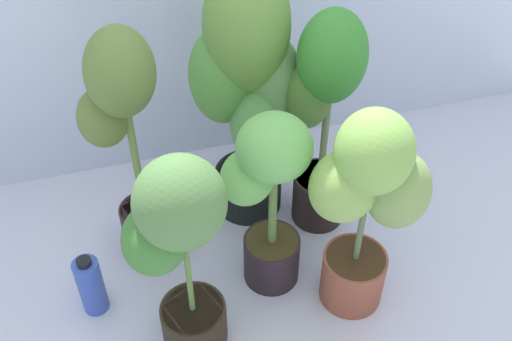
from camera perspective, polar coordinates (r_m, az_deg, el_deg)
name	(u,v)px	position (r m, az deg, el deg)	size (l,w,h in m)	color
ground_plane	(268,301)	(2.17, 1.14, -12.03)	(8.00, 8.00, 0.00)	silver
potted_plant_front_left	(177,243)	(1.73, -7.31, -6.70)	(0.35, 0.29, 0.77)	#2F2317
potted_plant_back_right	(323,110)	(2.09, 6.29, 5.58)	(0.29, 0.24, 0.89)	black
potted_plant_back_center	(247,81)	(2.08, -0.84, 8.37)	(0.43, 0.40, 1.03)	black
potted_plant_front_right	(367,200)	(1.86, 10.29, -2.74)	(0.42, 0.30, 0.79)	#954D37
potted_plant_center	(267,192)	(1.93, 1.08, -2.05)	(0.33, 0.27, 0.71)	black
potted_plant_back_left	(126,133)	(1.97, -11.99, 3.45)	(0.32, 0.30, 0.93)	#311F20
nutrient_bottle	(91,285)	(2.13, -15.11, -10.27)	(0.09, 0.09, 0.25)	#3B59C2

